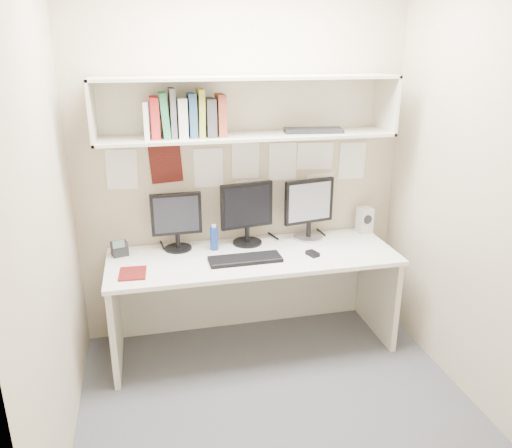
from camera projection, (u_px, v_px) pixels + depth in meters
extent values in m
cube|color=#47484C|center=(276.00, 401.00, 3.13)|extent=(2.40, 2.00, 0.01)
cube|color=tan|center=(243.00, 163.00, 3.61)|extent=(2.40, 0.02, 2.60)
cube|color=tan|center=(353.00, 282.00, 1.78)|extent=(2.40, 0.02, 2.60)
cube|color=tan|center=(43.00, 218.00, 2.44)|extent=(0.02, 2.00, 2.60)
cube|color=tan|center=(475.00, 189.00, 2.95)|extent=(0.02, 2.00, 2.60)
cube|color=white|center=(254.00, 257.00, 3.48)|extent=(2.00, 0.70, 0.03)
cube|color=beige|center=(244.00, 283.00, 3.90)|extent=(1.96, 0.02, 0.70)
cube|color=beige|center=(248.00, 136.00, 3.36)|extent=(2.00, 0.38, 0.02)
cube|color=beige|center=(248.00, 77.00, 3.23)|extent=(2.00, 0.38, 0.02)
cube|color=beige|center=(243.00, 104.00, 3.46)|extent=(2.00, 0.02, 0.40)
cube|color=beige|center=(92.00, 111.00, 3.09)|extent=(0.02, 0.38, 0.40)
cube|color=beige|center=(386.00, 104.00, 3.50)|extent=(0.02, 0.38, 0.40)
cylinder|color=black|center=(178.00, 248.00, 3.57)|extent=(0.19, 0.19, 0.01)
cylinder|color=black|center=(178.00, 241.00, 3.55)|extent=(0.03, 0.03, 0.10)
cube|color=black|center=(176.00, 214.00, 3.49)|extent=(0.35, 0.04, 0.30)
cube|color=black|center=(176.00, 215.00, 3.48)|extent=(0.31, 0.01, 0.26)
cylinder|color=black|center=(247.00, 242.00, 3.67)|extent=(0.22, 0.22, 0.02)
cylinder|color=black|center=(247.00, 234.00, 3.65)|extent=(0.04, 0.04, 0.11)
cube|color=black|center=(247.00, 205.00, 3.59)|extent=(0.39, 0.10, 0.33)
cube|color=black|center=(247.00, 206.00, 3.57)|extent=(0.34, 0.06, 0.28)
cylinder|color=#A5A5AA|center=(308.00, 237.00, 3.77)|extent=(0.21, 0.21, 0.02)
cylinder|color=black|center=(309.00, 230.00, 3.75)|extent=(0.04, 0.04, 0.11)
cube|color=black|center=(309.00, 201.00, 3.69)|extent=(0.39, 0.11, 0.33)
cube|color=#B7B6BB|center=(310.00, 202.00, 3.67)|extent=(0.34, 0.07, 0.28)
cube|color=black|center=(245.00, 259.00, 3.37)|extent=(0.49, 0.18, 0.02)
cube|color=black|center=(313.00, 254.00, 3.45)|extent=(0.09, 0.11, 0.03)
cube|color=#B4B4AF|center=(365.00, 220.00, 3.87)|extent=(0.12, 0.12, 0.20)
cylinder|color=black|center=(368.00, 220.00, 3.81)|extent=(0.07, 0.02, 0.07)
cylinder|color=navy|center=(214.00, 238.00, 3.54)|extent=(0.06, 0.06, 0.17)
cylinder|color=white|center=(214.00, 226.00, 3.51)|extent=(0.03, 0.03, 0.02)
cube|color=#5F1110|center=(133.00, 273.00, 3.17)|extent=(0.18, 0.21, 0.01)
cube|color=black|center=(120.00, 249.00, 3.45)|extent=(0.13, 0.11, 0.10)
cube|color=#4C6659|center=(119.00, 244.00, 3.39)|extent=(0.08, 0.03, 0.05)
cube|color=white|center=(146.00, 120.00, 3.18)|extent=(0.03, 0.19, 0.23)
cube|color=red|center=(155.00, 118.00, 3.19)|extent=(0.05, 0.19, 0.26)
cube|color=#2A7F4E|center=(164.00, 115.00, 3.20)|extent=(0.04, 0.19, 0.29)
cube|color=#545359|center=(173.00, 113.00, 3.20)|extent=(0.04, 0.19, 0.31)
cube|color=silver|center=(182.00, 117.00, 3.23)|extent=(0.06, 0.19, 0.25)
cube|color=#2E4D73|center=(192.00, 115.00, 3.23)|extent=(0.05, 0.19, 0.28)
cube|color=#99A135|center=(201.00, 113.00, 3.24)|extent=(0.04, 0.19, 0.30)
cube|color=#3A3A3C|center=(210.00, 117.00, 3.27)|extent=(0.06, 0.19, 0.24)
cube|color=brown|center=(221.00, 115.00, 3.28)|extent=(0.05, 0.19, 0.27)
cube|color=black|center=(313.00, 130.00, 3.43)|extent=(0.42, 0.21, 0.03)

